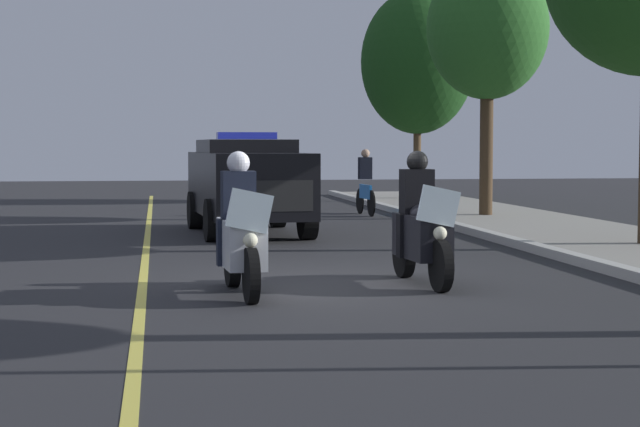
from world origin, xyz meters
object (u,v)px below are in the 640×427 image
Objects in this scene: police_motorcycle_lead_right at (421,230)px; police_motorcycle_lead_left at (241,237)px; police_suv at (248,181)px; tree_behind_suv at (418,62)px; tree_far_back at (488,29)px; cyclist_background at (365,182)px.

police_motorcycle_lead_left is at bearing -76.22° from police_motorcycle_lead_right.
police_motorcycle_lead_left is at bearing -5.43° from police_suv.
tree_behind_suv is at bearing 166.07° from police_motorcycle_lead_right.
tree_behind_suv is at bearing 177.77° from tree_far_back.
police_motorcycle_lead_right is 1.22× the size of cyclist_background.
police_suv is 7.85m from tree_far_back.
police_motorcycle_lead_left is at bearing -17.18° from cyclist_background.
police_suv is at bearing -169.14° from police_motorcycle_lead_right.
police_motorcycle_lead_left is at bearing -19.69° from tree_behind_suv.
police_motorcycle_lead_left and police_motorcycle_lead_right have the same top height.
cyclist_background is (-13.86, 4.28, 0.14)m from police_motorcycle_lead_left.
tree_far_back is (1.75, 2.64, 3.74)m from cyclist_background.
police_motorcycle_lead_left reaches higher than cyclist_background.
police_motorcycle_lead_left is 2.44m from police_motorcycle_lead_right.
tree_far_back is (-12.11, 6.92, 3.88)m from police_motorcycle_lead_left.
police_suv reaches higher than police_motorcycle_lead_left.
police_motorcycle_lead_right is (-0.58, 2.37, 0.00)m from police_motorcycle_lead_left.
police_motorcycle_lead_right is 8.21m from police_suv.
tree_far_back reaches higher than cyclist_background.
tree_far_back reaches higher than police_suv.
police_suv reaches higher than cyclist_background.
tree_far_back is 0.94× the size of tree_behind_suv.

